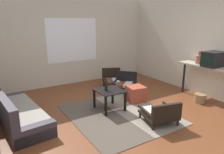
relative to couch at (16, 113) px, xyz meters
The scene contains 15 objects.
ground_plane 2.29m from the couch, 25.82° to the right, with size 7.80×7.80×0.00m, color brown.
far_wall_with_window 3.13m from the couch, 45.11° to the left, with size 5.60×0.13×2.70m.
side_wall_right 4.90m from the couch, ahead, with size 0.12×6.60×2.70m, color beige.
area_rug 2.13m from the couch, 21.46° to the right, with size 2.04×2.33×0.01m.
couch is the anchor object (origin of this frame).
coffee_table 1.99m from the couch, 12.97° to the right, with size 0.59×0.62×0.48m.
armchair_by_window 3.01m from the couch, 18.34° to the left, with size 0.73×0.73×0.57m.
armchair_striped_foreground 2.90m from the couch, 32.45° to the right, with size 0.76×0.76×0.49m.
armchair_corner 3.05m from the couch, ahead, with size 0.82×0.83×0.54m.
ottoman_orange 2.78m from the couch, ahead, with size 0.42×0.42×0.40m, color #993D28.
console_shelf 4.56m from the couch, 14.96° to the right, with size 0.42×1.45×0.91m.
crt_television 4.65m from the couch, 16.90° to the right, with size 0.50×0.36×0.37m.
clay_vase 4.54m from the couch, 12.09° to the right, with size 0.19×0.19×0.33m.
glass_bottle 1.95m from the couch, 12.47° to the right, with size 0.07×0.07×0.28m.
wicker_basket 4.29m from the couch, 17.22° to the right, with size 0.28×0.28×0.22m, color olive.
Camera 1 is at (-2.45, -3.30, 2.02)m, focal length 33.57 mm.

